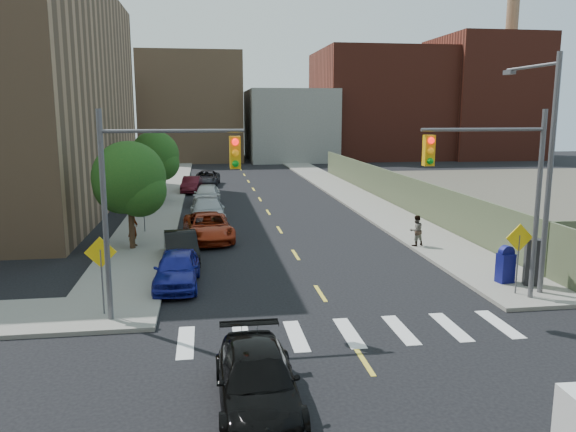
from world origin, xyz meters
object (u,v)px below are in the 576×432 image
object	(u,v)px
parked_car_white	(207,194)
mailbox	(506,264)
parked_car_red	(208,227)
payphone	(532,262)
parked_car_black	(181,247)
pedestrian_west	(133,228)
black_sedan	(257,381)
parked_car_silver	(208,211)
parked_car_grey	(206,178)
parked_car_maroon	(191,185)
parked_car_blue	(177,269)
pedestrian_east	(416,231)

from	to	relation	value
parked_car_white	mailbox	world-z (taller)	mailbox
parked_car_red	parked_car_white	world-z (taller)	parked_car_white
payphone	parked_car_red	bearing A→B (deg)	159.93
parked_car_black	pedestrian_west	bearing A→B (deg)	125.96
parked_car_white	black_sedan	distance (m)	30.31
parked_car_silver	parked_car_grey	bearing A→B (deg)	89.47
parked_car_black	parked_car_grey	size ratio (longest dim) A/B	0.84
parked_car_red	black_sedan	world-z (taller)	parked_car_red
black_sedan	mailbox	distance (m)	13.37
parked_car_red	mailbox	bearing A→B (deg)	-46.14
parked_car_red	parked_car_grey	xyz separation A→B (m)	(0.00, 23.43, -0.04)
parked_car_silver	black_sedan	size ratio (longest dim) A/B	1.13
parked_car_red	mailbox	world-z (taller)	mailbox
parked_car_red	parked_car_maroon	distance (m)	18.95
parked_car_maroon	pedestrian_west	xyz separation A→B (m)	(-2.49, -20.40, 0.41)
parked_car_black	parked_car_red	bearing A→B (deg)	67.41
parked_car_blue	parked_car_white	bearing A→B (deg)	88.03
parked_car_silver	payphone	world-z (taller)	payphone
parked_car_black	black_sedan	size ratio (longest dim) A/B	0.90
parked_car_white	parked_car_maroon	xyz separation A→B (m)	(-1.30, 6.60, -0.09)
parked_car_maroon	payphone	bearing A→B (deg)	-58.88
parked_car_silver	parked_car_black	bearing A→B (deg)	-98.59
parked_car_grey	payphone	bearing A→B (deg)	-63.89
pedestrian_west	parked_car_grey	bearing A→B (deg)	7.19
parked_car_silver	parked_car_blue	bearing A→B (deg)	-96.21
parked_car_white	parked_car_blue	bearing A→B (deg)	-88.73
mailbox	pedestrian_west	distance (m)	17.70
parked_car_red	pedestrian_east	distance (m)	11.06
parked_car_maroon	black_sedan	xyz separation A→B (m)	(2.30, -36.90, -0.01)
black_sedan	payphone	bearing A→B (deg)	32.78
parked_car_grey	parked_car_black	bearing A→B (deg)	-86.92
parked_car_silver	payphone	distance (m)	19.86
parked_car_black	parked_car_white	distance (m)	16.64
parked_car_maroon	parked_car_grey	world-z (taller)	parked_car_grey
parked_car_maroon	payphone	size ratio (longest dim) A/B	2.25
parked_car_silver	black_sedan	distance (m)	22.91
parked_car_silver	parked_car_grey	size ratio (longest dim) A/B	1.06
black_sedan	mailbox	world-z (taller)	mailbox
parked_car_red	mailbox	size ratio (longest dim) A/B	3.50
parked_car_red	pedestrian_east	xyz separation A→B (m)	(10.50, -3.48, 0.20)
payphone	pedestrian_west	bearing A→B (deg)	170.97
parked_car_grey	parked_car_red	bearing A→B (deg)	-84.24
parked_car_blue	pedestrian_west	size ratio (longest dim) A/B	2.24
parked_car_blue	pedestrian_east	size ratio (longest dim) A/B	2.70
parked_car_blue	parked_car_grey	xyz separation A→B (m)	(1.30, 31.60, -0.03)
parked_car_grey	parked_car_white	bearing A→B (deg)	-84.24
parked_car_red	black_sedan	size ratio (longest dim) A/B	1.13
pedestrian_west	payphone	bearing A→B (deg)	-102.93
payphone	parked_car_grey	bearing A→B (deg)	130.08
parked_car_maroon	black_sedan	size ratio (longest dim) A/B	0.89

